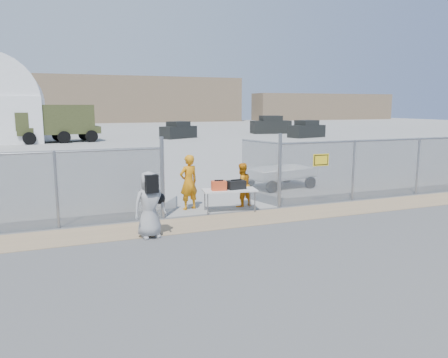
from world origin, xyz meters
name	(u,v)px	position (x,y,z in m)	size (l,w,h in m)	color
ground	(250,229)	(0.00, 0.00, 0.00)	(160.00, 160.00, 0.00)	#4F4F4F
tarmac_inside	(100,135)	(0.00, 42.00, 0.01)	(160.00, 80.00, 0.01)	gray
dirt_strip	(236,220)	(0.00, 1.00, 0.01)	(44.00, 1.60, 0.01)	#A08560
distant_hills	(106,99)	(5.00, 78.00, 4.50)	(140.00, 6.00, 9.00)	#7F684F
chain_link_fence	(224,179)	(0.00, 2.00, 1.10)	(40.00, 0.20, 2.20)	gray
folding_table	(230,201)	(0.22, 2.06, 0.37)	(1.73, 0.72, 0.74)	silver
orange_bag	(219,186)	(-0.14, 2.09, 0.88)	(0.47, 0.31, 0.29)	#E74D23
black_duffel	(236,185)	(0.45, 2.06, 0.87)	(0.58, 0.34, 0.28)	black
security_worker_left	(189,182)	(-0.93, 2.82, 0.92)	(0.67, 0.44, 1.83)	orange
security_worker_right	(242,185)	(0.86, 2.55, 0.75)	(0.73, 0.57, 1.50)	orange
visitor	(150,205)	(-2.76, 0.24, 0.87)	(0.85, 0.56, 1.75)	#979797
utility_trailer	(280,177)	(3.76, 5.20, 0.44)	(3.63, 1.87, 0.88)	silver
military_truck	(58,124)	(-4.57, 32.54, 1.73)	(7.24, 2.67, 3.45)	#414722
parked_vehicle_near	(178,130)	(7.11, 33.28, 0.85)	(3.78, 1.71, 1.71)	black
parked_vehicle_mid	(271,125)	(19.66, 36.83, 1.05)	(4.65, 2.10, 2.10)	black
parked_vehicle_far	(307,129)	(20.18, 29.54, 0.89)	(3.95, 1.79, 1.79)	black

